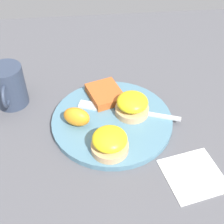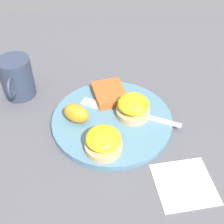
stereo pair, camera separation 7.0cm
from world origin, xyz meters
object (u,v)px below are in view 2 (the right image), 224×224
object	(u,v)px
fork	(123,112)
hashbrown_patty	(109,93)
sandwich_benedict_right	(133,107)
cup	(17,78)
orange_wedge	(76,113)
sandwich_benedict_left	(103,141)

from	to	relation	value
fork	hashbrown_patty	bearing A→B (deg)	-149.09
sandwich_benedict_right	cup	distance (m)	0.29
hashbrown_patty	orange_wedge	size ratio (longest dim) A/B	1.50
sandwich_benedict_left	sandwich_benedict_right	bearing A→B (deg)	149.83
sandwich_benedict_left	hashbrown_patty	world-z (taller)	sandwich_benedict_left
sandwich_benedict_left	cup	distance (m)	0.29
fork	sandwich_benedict_left	bearing A→B (deg)	-19.18
cup	sandwich_benedict_right	bearing A→B (deg)	74.04
sandwich_benedict_left	sandwich_benedict_right	world-z (taller)	same
sandwich_benedict_right	fork	size ratio (longest dim) A/B	0.33
cup	orange_wedge	bearing A→B (deg)	56.26
sandwich_benedict_right	hashbrown_patty	world-z (taller)	sandwich_benedict_right
fork	cup	xyz separation A→B (m)	(-0.07, -0.26, 0.04)
sandwich_benedict_left	orange_wedge	bearing A→B (deg)	-141.73
sandwich_benedict_right	hashbrown_patty	xyz separation A→B (m)	(-0.06, -0.06, -0.01)
sandwich_benedict_left	cup	world-z (taller)	cup
hashbrown_patty	cup	world-z (taller)	cup
sandwich_benedict_right	hashbrown_patty	size ratio (longest dim) A/B	0.86
sandwich_benedict_right	orange_wedge	distance (m)	0.13
sandwich_benedict_left	fork	size ratio (longest dim) A/B	0.33
sandwich_benedict_left	hashbrown_patty	size ratio (longest dim) A/B	0.86
orange_wedge	cup	world-z (taller)	cup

